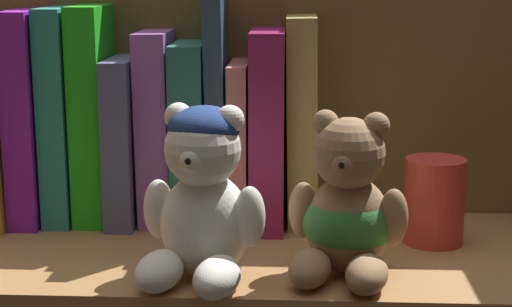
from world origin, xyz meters
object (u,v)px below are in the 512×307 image
Objects in this scene: book_4 at (64,114)px; book_7 at (158,127)px; book_11 at (268,126)px; teddy_bear_smaller at (347,212)px; book_3 at (34,115)px; book_9 at (219,109)px; book_8 at (192,132)px; book_6 at (127,139)px; teddy_bear_larger at (202,198)px; pillar_candle at (434,201)px; book_2 at (8,146)px; book_10 at (240,142)px; book_12 at (302,120)px; book_5 at (95,114)px.

book_7 is (9.84, 0.00, -1.21)cm from book_4.
book_11 reaches higher than teddy_bear_smaller.
book_9 is at bearing 0.00° from book_3.
book_3 is at bearing -180.00° from book_8.
book_7 is (3.32, -0.00, 1.33)cm from book_6.
book_7 reaches higher than book_6.
pillar_candle is (21.17, 10.55, -2.97)cm from teddy_bear_larger.
book_2 is 1.06× the size of teddy_bear_smaller.
book_10 is at bearing 160.61° from pillar_candle.
book_10 is 19.11cm from teddy_bear_smaller.
book_4 is (3.17, 0.00, 0.13)cm from book_3.
book_7 is at bearing -0.00° from book_6.
book_3 reaches higher than pillar_candle.
book_8 is 3.80cm from book_9.
book_11 is 1.33× the size of teddy_bear_larger.
book_10 is 1.11× the size of teddy_bear_larger.
teddy_bear_larger is at bearing -105.99° from book_11.
book_6 is at bearing 119.82° from teddy_bear_larger.
book_4 reaches higher than book_2.
book_4 is at bearing 0.00° from book_3.
teddy_bear_larger is (22.62, -17.28, -0.49)cm from book_2.
book_9 is (16.29, 0.00, 0.74)cm from book_4.
book_11 reaches higher than book_8.
book_9 is 8.64cm from book_12.
book_9 is at bearing 162.46° from pillar_candle.
teddy_bear_larger is (0.14, -17.28, -4.70)cm from book_9.
teddy_bear_smaller is at bearing -28.93° from book_4.
book_6 reaches higher than teddy_bear_larger.
teddy_bear_smaller is (12.30, 1.40, -1.50)cm from teddy_bear_larger.
book_10 is (21.62, 0.00, -2.59)cm from book_3.
book_8 is (16.58, 0.00, -1.62)cm from book_3.
book_10 is 0.84× the size of book_11.
book_5 is at bearing 180.00° from book_11.
book_10 is at bearing 0.00° from book_5.
book_5 is at bearing 180.00° from book_9.
book_7 is at bearing 110.86° from teddy_bear_larger.
book_7 is 2.38× the size of pillar_candle.
book_11 is at bearing 0.00° from book_7.
teddy_bear_larger is (-8.42, -17.28, -3.55)cm from book_12.
book_6 is at bearing 144.43° from teddy_bear_smaller.
book_4 reaches higher than book_11.
teddy_bear_larger is (-4.95, -17.28, -2.89)cm from book_11.
book_6 is (12.71, 0.00, 0.94)cm from book_2.
pillar_candle is at bearing -27.87° from book_12.
book_9 reaches higher than book_7.
book_8 reaches higher than book_6.
book_4 is at bearing 180.00° from book_12.
book_5 is 0.95× the size of book_9.
book_5 is 13.06cm from book_9.
teddy_bear_smaller is (3.88, -15.88, -5.04)cm from book_12.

